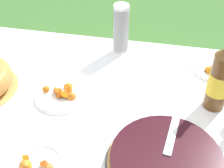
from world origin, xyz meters
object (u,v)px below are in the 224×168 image
berry_tart (166,162)px  cup_stack (121,29)px  cider_bottle_amber (220,79)px  snack_plate_left (61,94)px  serving_knife (165,162)px  snack_plate_right (217,67)px

berry_tart → cup_stack: cup_stack is taller
cider_bottle_amber → snack_plate_left: bearing=-173.6°
serving_knife → cup_stack: cup_stack is taller
cup_stack → cider_bottle_amber: 0.53m
serving_knife → cup_stack: (-0.25, 0.67, 0.06)m
snack_plate_left → serving_knife: bearing=-34.0°
serving_knife → cider_bottle_amber: size_ratio=1.07×
berry_tart → cider_bottle_amber: 0.38m
berry_tart → snack_plate_right: bearing=71.2°
cup_stack → cider_bottle_amber: size_ratio=0.69×
snack_plate_right → snack_plate_left: bearing=-153.4°
serving_knife → snack_plate_left: bearing=63.4°
berry_tart → snack_plate_right: size_ratio=1.64×
serving_knife → cider_bottle_amber: 0.40m
cup_stack → cider_bottle_amber: cider_bottle_amber is taller
berry_tart → snack_plate_right: 0.60m
berry_tart → serving_knife: 0.05m
cider_bottle_amber → snack_plate_right: (0.03, 0.25, -0.12)m
snack_plate_right → serving_knife: bearing=-108.2°
serving_knife → cider_bottle_amber: bearing=-18.0°
cup_stack → snack_plate_right: (0.45, -0.07, -0.11)m
snack_plate_left → cup_stack: bearing=65.3°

